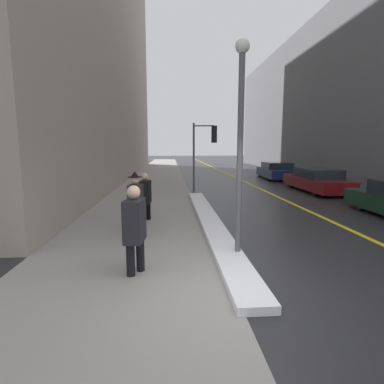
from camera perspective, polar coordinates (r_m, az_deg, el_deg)
The scene contains 13 objects.
ground_plane at distance 4.93m, azimuth 8.57°, elevation -19.22°, with size 160.00×160.00×0.00m, color #232326.
sidewalk_slab at distance 19.41m, azimuth -7.12°, elevation 1.67°, with size 4.00×80.00×0.01m.
road_centre_stripe at distance 20.02m, azimuth 10.31°, elevation 1.79°, with size 0.16×80.00×0.00m.
snow_bank_curb at distance 9.21m, azimuth 3.36°, elevation -5.45°, with size 0.61×10.32×0.14m.
building_facade_left at distance 26.78m, azimuth -19.37°, elevation 29.15°, with size 6.00×36.00×23.86m.
building_facade_right at distance 29.99m, azimuth 24.56°, elevation 15.03°, with size 6.00×36.00×12.19m.
lamp_post at distance 6.10m, azimuth 9.22°, elevation 11.64°, with size 0.28×0.28×4.33m.
traffic_light_near at distance 16.40m, azimuth 2.78°, elevation 9.54°, with size 1.31×0.33×3.59m.
pedestrian_nearside at distance 5.46m, azimuth -10.87°, elevation -6.30°, with size 0.38×0.56×1.63m.
pedestrian_in_fedora at distance 7.83m, azimuth -10.67°, elevation -1.72°, with size 0.37×0.75×1.68m.
pedestrian_in_glasses at distance 9.41m, azimuth -8.86°, elevation -0.47°, with size 0.35×0.52×1.51m.
parked_car_maroon at distance 16.92m, azimuth 22.62°, elevation 2.04°, with size 1.78×4.89×1.21m.
parked_car_navy at distance 22.86m, azimuth 15.72°, elevation 3.88°, with size 2.16×4.66×1.22m.
Camera 1 is at (-1.01, -4.25, 2.28)m, focal length 28.00 mm.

